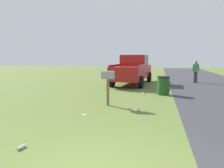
{
  "coord_description": "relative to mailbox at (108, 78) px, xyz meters",
  "views": [
    {
      "loc": [
        -2.98,
        -0.9,
        1.92
      ],
      "look_at": [
        3.9,
        0.62,
        1.03
      ],
      "focal_mm": 34.07,
      "sensor_mm": 36.0,
      "label": 1
    }
  ],
  "objects": [
    {
      "name": "pedestrian",
      "position": [
        8.82,
        -4.67,
        -0.16
      ],
      "size": [
        0.3,
        0.57,
        1.65
      ],
      "rotation": [
        0.0,
        0.0,
        6.28
      ],
      "color": "#4C4238",
      "rests_on": "ground"
    },
    {
      "name": "pickup_truck",
      "position": [
        7.23,
        -0.13,
        -0.01
      ],
      "size": [
        5.69,
        2.57,
        2.09
      ],
      "rotation": [
        0.0,
        0.0,
        -0.1
      ],
      "color": "maroon",
      "rests_on": "ground"
    },
    {
      "name": "litter_bag_midfield_b",
      "position": [
        -0.67,
        -1.28,
        -1.05
      ],
      "size": [
        0.14,
        0.14,
        0.14
      ],
      "primitive_type": "sphere",
      "color": "silver",
      "rests_on": "ground"
    },
    {
      "name": "mailbox",
      "position": [
        0.0,
        0.0,
        0.0
      ],
      "size": [
        0.27,
        0.54,
        1.39
      ],
      "rotation": [
        0.0,
        0.0,
        0.13
      ],
      "color": "brown",
      "rests_on": "ground"
    },
    {
      "name": "trash_bin",
      "position": [
        3.02,
        -2.21,
        -0.64
      ],
      "size": [
        0.63,
        0.63,
        0.96
      ],
      "color": "#1E4C1E",
      "rests_on": "ground"
    },
    {
      "name": "litter_wrapper_far_scatter",
      "position": [
        -1.52,
        0.45,
        -1.11
      ],
      "size": [
        0.14,
        0.14,
        0.01
      ],
      "primitive_type": "cube",
      "rotation": [
        0.0,
        0.0,
        5.51
      ],
      "color": "silver",
      "rests_on": "ground"
    },
    {
      "name": "litter_bottle_by_mailbox",
      "position": [
        3.0,
        -1.2,
        -1.08
      ],
      "size": [
        0.23,
        0.12,
        0.07
      ],
      "primitive_type": "cylinder",
      "rotation": [
        0.0,
        1.57,
        3.41
      ],
      "color": "#B2D8BF",
      "rests_on": "ground"
    },
    {
      "name": "litter_bag_midfield_a",
      "position": [
        -0.53,
        -0.94,
        -1.05
      ],
      "size": [
        0.14,
        0.14,
        0.14
      ],
      "primitive_type": "sphere",
      "color": "silver",
      "rests_on": "ground"
    },
    {
      "name": "litter_bottle_near_hydrant",
      "position": [
        -4.36,
        0.83,
        -1.08
      ],
      "size": [
        0.23,
        0.1,
        0.07
      ],
      "primitive_type": "cylinder",
      "rotation": [
        0.0,
        1.57,
        2.99
      ],
      "color": "#B2D8BF",
      "rests_on": "ground"
    }
  ]
}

